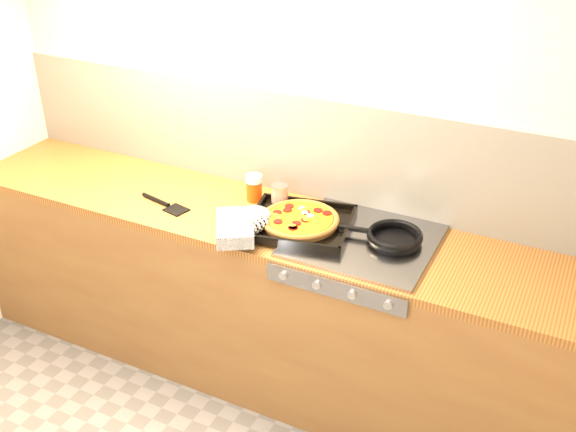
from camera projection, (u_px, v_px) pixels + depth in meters
The scene contains 9 objects.
room_shell at pixel (298, 146), 3.16m from camera, with size 3.20×3.20×3.20m.
counter_run at pixel (271, 299), 3.27m from camera, with size 3.20×0.62×0.90m.
stovetop at pixel (363, 241), 2.88m from camera, with size 0.60×0.56×0.02m, color gray.
pizza_on_tray at pixel (282, 222), 2.94m from camera, with size 0.60×0.59×0.08m.
frying_pan at pixel (393, 237), 2.85m from camera, with size 0.41×0.27×0.04m.
tomato_can at pixel (280, 196), 3.13m from camera, with size 0.10×0.10×0.11m.
juice_glass at pixel (254, 188), 3.19m from camera, with size 0.09×0.09×0.13m.
wooden_spoon at pixel (322, 208), 3.12m from camera, with size 0.29×0.10×0.02m.
black_spatula at pixel (164, 204), 3.17m from camera, with size 0.29×0.11×0.02m.
Camera 1 is at (1.26, -1.25, 2.40)m, focal length 42.00 mm.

